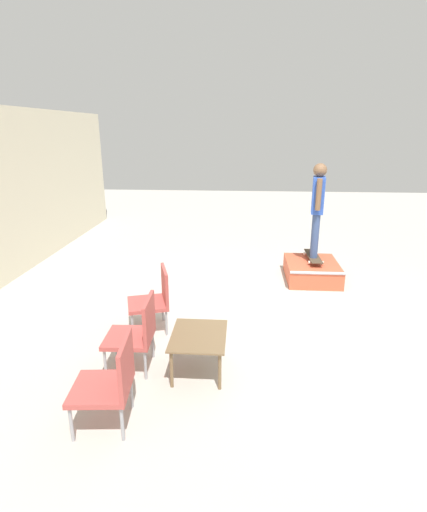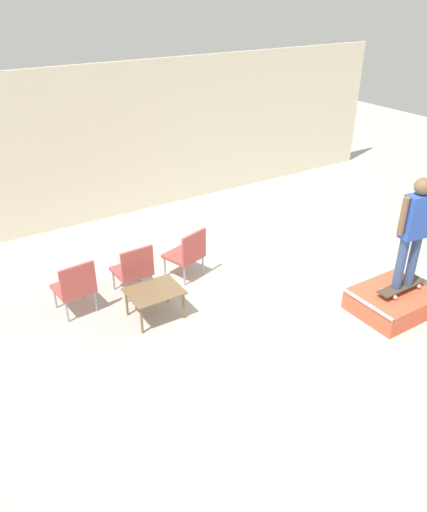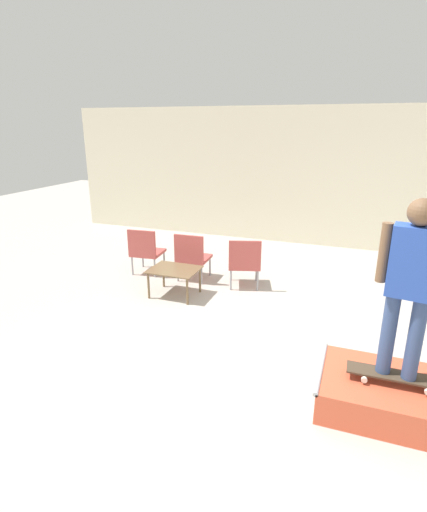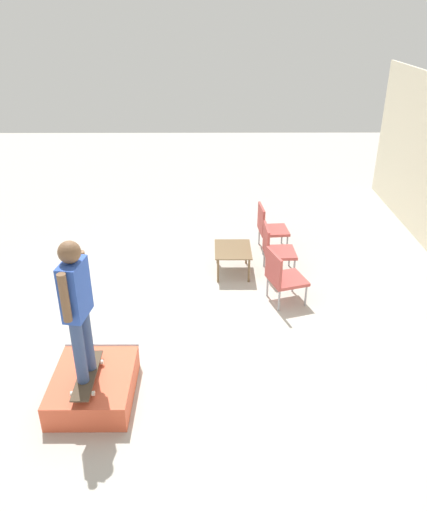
{
  "view_description": "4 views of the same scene",
  "coord_description": "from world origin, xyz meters",
  "px_view_note": "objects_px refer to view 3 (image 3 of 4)",
  "views": [
    {
      "loc": [
        -5.6,
        0.67,
        2.62
      ],
      "look_at": [
        -0.59,
        1.04,
        1.01
      ],
      "focal_mm": 28.0,
      "sensor_mm": 36.0,
      "label": 1
    },
    {
      "loc": [
        -4.17,
        -4.35,
        4.29
      ],
      "look_at": [
        -0.86,
        0.87,
        0.88
      ],
      "focal_mm": 35.0,
      "sensor_mm": 36.0,
      "label": 2
    },
    {
      "loc": [
        0.94,
        -4.19,
        2.62
      ],
      "look_at": [
        -0.92,
        0.8,
        0.85
      ],
      "focal_mm": 28.0,
      "sensor_mm": 36.0,
      "label": 3
    },
    {
      "loc": [
        5.8,
        0.75,
        4.12
      ],
      "look_at": [
        -0.46,
        0.79,
        0.95
      ],
      "focal_mm": 35.0,
      "sensor_mm": 36.0,
      "label": 4
    }
  ],
  "objects_px": {
    "skateboard_on_ramp": "(395,375)",
    "patio_chair_center": "(192,255)",
    "skate_ramp_box": "(379,393)",
    "patio_chair_right": "(244,261)",
    "person_skater": "(411,278)",
    "patio_chair_left": "(146,250)",
    "coffee_table": "(174,272)"
  },
  "relations": [
    {
      "from": "patio_chair_center",
      "to": "skate_ramp_box",
      "type": "bearing_deg",
      "value": 138.9
    },
    {
      "from": "skate_ramp_box",
      "to": "patio_chair_center",
      "type": "bearing_deg",
      "value": 141.0
    },
    {
      "from": "patio_chair_left",
      "to": "patio_chair_right",
      "type": "bearing_deg",
      "value": 175.1
    },
    {
      "from": "skate_ramp_box",
      "to": "skateboard_on_ramp",
      "type": "xyz_separation_m",
      "value": [
        0.11,
        -0.03,
        0.24
      ]
    },
    {
      "from": "skate_ramp_box",
      "to": "person_skater",
      "type": "bearing_deg",
      "value": -13.52
    },
    {
      "from": "person_skater",
      "to": "coffee_table",
      "type": "distance_m",
      "value": 3.71
    },
    {
      "from": "patio_chair_left",
      "to": "coffee_table",
      "type": "bearing_deg",
      "value": 137.53
    },
    {
      "from": "patio_chair_left",
      "to": "patio_chair_right",
      "type": "xyz_separation_m",
      "value": [
        1.85,
        0.0,
        0.0
      ]
    },
    {
      "from": "skate_ramp_box",
      "to": "skateboard_on_ramp",
      "type": "bearing_deg",
      "value": -13.52
    },
    {
      "from": "skateboard_on_ramp",
      "to": "patio_chair_left",
      "type": "bearing_deg",
      "value": 147.77
    },
    {
      "from": "skateboard_on_ramp",
      "to": "patio_chair_left",
      "type": "relative_size",
      "value": 1.0
    },
    {
      "from": "skate_ramp_box",
      "to": "patio_chair_left",
      "type": "bearing_deg",
      "value": 148.16
    },
    {
      "from": "person_skater",
      "to": "patio_chair_right",
      "type": "xyz_separation_m",
      "value": [
        -2.17,
        2.46,
        -0.91
      ]
    },
    {
      "from": "person_skater",
      "to": "patio_chair_left",
      "type": "height_order",
      "value": "person_skater"
    },
    {
      "from": "skateboard_on_ramp",
      "to": "patio_chair_center",
      "type": "distance_m",
      "value": 3.96
    },
    {
      "from": "skate_ramp_box",
      "to": "patio_chair_right",
      "type": "bearing_deg",
      "value": 130.24
    },
    {
      "from": "skate_ramp_box",
      "to": "patio_chair_left",
      "type": "xyz_separation_m",
      "value": [
        -3.91,
        2.43,
        0.3
      ]
    },
    {
      "from": "person_skater",
      "to": "patio_chair_center",
      "type": "relative_size",
      "value": 1.92
    },
    {
      "from": "skateboard_on_ramp",
      "to": "patio_chair_left",
      "type": "height_order",
      "value": "patio_chair_left"
    },
    {
      "from": "coffee_table",
      "to": "patio_chair_left",
      "type": "relative_size",
      "value": 0.89
    },
    {
      "from": "skate_ramp_box",
      "to": "patio_chair_right",
      "type": "height_order",
      "value": "patio_chair_right"
    },
    {
      "from": "skateboard_on_ramp",
      "to": "patio_chair_center",
      "type": "xyz_separation_m",
      "value": [
        -3.11,
        2.46,
        0.06
      ]
    },
    {
      "from": "person_skater",
      "to": "patio_chair_center",
      "type": "bearing_deg",
      "value": 150.23
    },
    {
      "from": "patio_chair_right",
      "to": "skateboard_on_ramp",
      "type": "bearing_deg",
      "value": 114.06
    },
    {
      "from": "patio_chair_right",
      "to": "coffee_table",
      "type": "bearing_deg",
      "value": 19.21
    },
    {
      "from": "patio_chair_center",
      "to": "coffee_table",
      "type": "bearing_deg",
      "value": 87.61
    },
    {
      "from": "patio_chair_center",
      "to": "skateboard_on_ramp",
      "type": "bearing_deg",
      "value": 139.59
    },
    {
      "from": "patio_chair_left",
      "to": "patio_chair_right",
      "type": "distance_m",
      "value": 1.85
    },
    {
      "from": "person_skater",
      "to": "coffee_table",
      "type": "bearing_deg",
      "value": 159.05
    },
    {
      "from": "patio_chair_center",
      "to": "patio_chair_right",
      "type": "xyz_separation_m",
      "value": [
        0.94,
        0.0,
        0.0
      ]
    },
    {
      "from": "patio_chair_center",
      "to": "patio_chair_right",
      "type": "distance_m",
      "value": 0.94
    },
    {
      "from": "coffee_table",
      "to": "patio_chair_right",
      "type": "bearing_deg",
      "value": 36.54
    }
  ]
}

